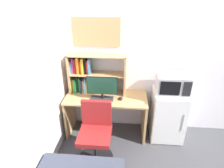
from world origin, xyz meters
TOP-DOWN VIEW (x-y plane):
  - wall_back at (0.40, 0.02)m, footprint 6.40×0.04m
  - wall_left at (-1.62, -1.60)m, footprint 0.04×4.40m
  - desk at (-0.89, -0.28)m, footprint 1.33×0.56m
  - hutch_bookshelf at (-1.19, -0.12)m, footprint 0.93×0.26m
  - monitor at (-0.93, -0.37)m, footprint 0.49×0.20m
  - keyboard at (-0.94, -0.35)m, footprint 0.36×0.14m
  - computer_mouse at (-0.65, -0.35)m, footprint 0.07×0.10m
  - mini_fridge at (0.14, -0.27)m, footprint 0.53×0.51m
  - microwave at (0.14, -0.26)m, footprint 0.48×0.36m
  - desk_chair at (-0.98, -0.84)m, footprint 0.52×0.52m
  - wall_corkboard at (-1.06, -0.01)m, footprint 0.75×0.02m

SIDE VIEW (x-z plane):
  - desk_chair at x=-0.98m, z-range -0.05..0.85m
  - mini_fridge at x=0.14m, z-range 0.00..0.88m
  - desk at x=-0.89m, z-range 0.15..0.89m
  - keyboard at x=-0.94m, z-range 0.74..0.76m
  - computer_mouse at x=-0.65m, z-range 0.74..0.77m
  - monitor at x=-0.93m, z-range 0.76..1.15m
  - microwave at x=0.14m, z-range 0.88..1.16m
  - hutch_bookshelf at x=-1.19m, z-range 0.74..1.40m
  - wall_back at x=0.40m, z-range 0.00..2.60m
  - wall_left at x=-1.62m, z-range 0.00..2.60m
  - wall_corkboard at x=-1.06m, z-range 1.50..1.94m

